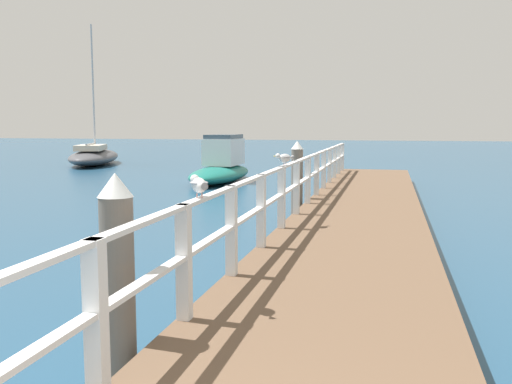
{
  "coord_description": "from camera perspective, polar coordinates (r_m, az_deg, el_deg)",
  "views": [
    {
      "loc": [
        0.59,
        -0.74,
        2.23
      ],
      "look_at": [
        -1.96,
        9.89,
        0.91
      ],
      "focal_mm": 39.28,
      "sensor_mm": 36.0,
      "label": 1
    }
  ],
  "objects": [
    {
      "name": "pier_railing",
      "position": [
        11.92,
        4.75,
        1.46
      ],
      "size": [
        0.12,
        20.49,
        1.07
      ],
      "color": "white",
      "rests_on": "pier_deck"
    },
    {
      "name": "dock_piling_far",
      "position": [
        13.58,
        4.2,
        1.38
      ],
      "size": [
        0.29,
        0.29,
        1.84
      ],
      "color": "#6B6056",
      "rests_on": "ground_plane"
    },
    {
      "name": "boat_2",
      "position": [
        32.55,
        -16.17,
        3.52
      ],
      "size": [
        4.76,
        7.85,
        7.71
      ],
      "rotation": [
        0.0,
        0.0,
        0.34
      ],
      "color": "#4C4C51",
      "rests_on": "ground_plane"
    },
    {
      "name": "boat_5",
      "position": [
        21.87,
        -3.55,
        2.63
      ],
      "size": [
        1.8,
        5.27,
        1.84
      ],
      "rotation": [
        0.0,
        0.0,
        0.0
      ],
      "color": "#197266",
      "rests_on": "ground_plane"
    },
    {
      "name": "seagull_foreground",
      "position": [
        5.46,
        -5.84,
        0.79
      ],
      "size": [
        0.3,
        0.42,
        0.21
      ],
      "rotation": [
        0.0,
        0.0,
        0.58
      ],
      "color": "white",
      "rests_on": "pier_railing"
    },
    {
      "name": "seagull_background",
      "position": [
        9.83,
        2.91,
        3.51
      ],
      "size": [
        0.29,
        0.43,
        0.21
      ],
      "rotation": [
        0.0,
        0.0,
        2.58
      ],
      "color": "white",
      "rests_on": "pier_railing"
    },
    {
      "name": "pier_deck",
      "position": [
        11.91,
        10.45,
        -2.91
      ],
      "size": [
        2.57,
        21.97,
        0.45
      ],
      "primitive_type": "cube",
      "color": "brown",
      "rests_on": "ground_plane"
    },
    {
      "name": "dock_piling_near",
      "position": [
        4.85,
        -13.87,
        -8.85
      ],
      "size": [
        0.29,
        0.29,
        1.84
      ],
      "color": "#6B6056",
      "rests_on": "ground_plane"
    }
  ]
}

